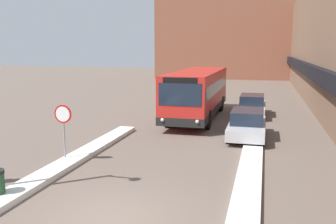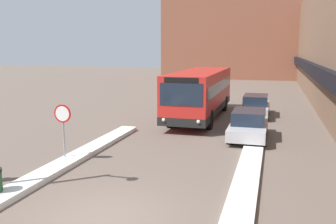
% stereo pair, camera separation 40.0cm
% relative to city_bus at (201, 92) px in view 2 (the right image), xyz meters
% --- Properties ---
extents(ground_plane, '(160.00, 160.00, 0.00)m').
position_rel_city_bus_xyz_m(ground_plane, '(0.34, -15.67, -1.76)').
color(ground_plane, '#66564C').
extents(building_backdrop_far, '(26.00, 8.00, 18.29)m').
position_rel_city_bus_xyz_m(building_backdrop_far, '(0.34, 36.37, 7.39)').
color(building_backdrop_far, brown).
rests_on(building_backdrop_far, ground_plane).
extents(snow_bank_left, '(0.90, 16.09, 0.21)m').
position_rel_city_bus_xyz_m(snow_bank_left, '(-3.26, -12.82, -1.65)').
color(snow_bank_left, silver).
rests_on(snow_bank_left, ground_plane).
extents(snow_bank_right, '(0.90, 9.94, 0.16)m').
position_rel_city_bus_xyz_m(snow_bank_right, '(3.94, -12.22, -1.68)').
color(snow_bank_right, silver).
rests_on(snow_bank_right, ground_plane).
extents(city_bus, '(2.71, 11.05, 3.20)m').
position_rel_city_bus_xyz_m(city_bus, '(0.00, 0.00, 0.00)').
color(city_bus, red).
rests_on(city_bus, ground_plane).
extents(parked_car_front, '(1.90, 4.48, 1.49)m').
position_rel_city_bus_xyz_m(parked_car_front, '(3.54, -5.01, -1.02)').
color(parked_car_front, '#B7B7BC').
rests_on(parked_car_front, ground_plane).
extents(parked_car_middle, '(1.87, 4.66, 1.46)m').
position_rel_city_bus_xyz_m(parked_car_middle, '(3.54, 1.94, -1.02)').
color(parked_car_middle, '#B7B7BC').
rests_on(parked_car_middle, ground_plane).
extents(stop_sign, '(0.76, 0.08, 2.42)m').
position_rel_city_bus_xyz_m(stop_sign, '(-3.59, -11.26, -0.00)').
color(stop_sign, gray).
rests_on(stop_sign, ground_plane).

